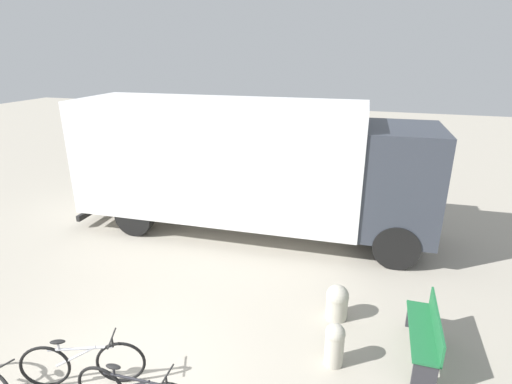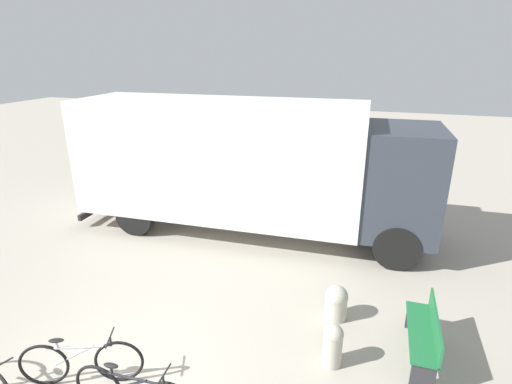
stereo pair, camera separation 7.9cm
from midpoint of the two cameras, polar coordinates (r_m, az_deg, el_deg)
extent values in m
cube|color=white|center=(10.64, -5.03, 4.91)|extent=(7.54, 2.68, 2.97)
cube|color=#333842|center=(10.10, 20.17, 1.60)|extent=(1.79, 2.37, 2.52)
cube|color=black|center=(12.94, -20.68, -1.61)|extent=(0.19, 2.28, 0.16)
cylinder|color=black|center=(11.49, 19.13, -2.82)|extent=(1.05, 0.32, 1.04)
cylinder|color=black|center=(9.59, 19.65, -7.45)|extent=(1.05, 0.32, 1.04)
cylinder|color=black|center=(12.80, -11.83, 0.18)|extent=(1.05, 0.32, 1.04)
cylinder|color=black|center=(11.13, -16.66, -3.29)|extent=(1.05, 0.32, 1.04)
cube|color=#1E6638|center=(7.21, 22.84, -17.92)|extent=(0.41, 1.56, 0.03)
cube|color=#1E6638|center=(7.14, 24.55, -16.90)|extent=(0.04, 1.56, 0.38)
cube|color=#2D2D33|center=(6.81, 23.01, -23.33)|extent=(0.34, 0.05, 0.48)
cube|color=#2D2D33|center=(7.95, 22.19, -16.26)|extent=(0.34, 0.05, 0.48)
torus|color=black|center=(7.07, -27.72, -21.04)|extent=(0.69, 0.31, 0.72)
torus|color=black|center=(6.72, -18.61, -21.95)|extent=(0.69, 0.31, 0.72)
cylinder|color=silver|center=(6.69, -23.65, -19.67)|extent=(0.87, 0.37, 0.04)
cylinder|color=silver|center=(6.80, -24.17, -20.50)|extent=(0.58, 0.26, 0.34)
cylinder|color=silver|center=(6.76, -26.22, -19.02)|extent=(0.03, 0.03, 0.12)
ellipsoid|color=black|center=(6.72, -26.33, -18.48)|extent=(0.24, 0.17, 0.05)
cylinder|color=black|center=(6.51, -19.71, -19.47)|extent=(0.03, 0.03, 0.15)
cylinder|color=black|center=(6.46, -19.79, -18.94)|extent=(0.19, 0.42, 0.02)
cylinder|color=black|center=(5.99, -16.89, -24.12)|extent=(0.92, 0.08, 0.04)
cylinder|color=black|center=(6.09, -19.55, -22.88)|extent=(0.03, 0.03, 0.12)
ellipsoid|color=black|center=(6.03, -19.64, -22.32)|extent=(0.22, 0.10, 0.05)
cylinder|color=black|center=(5.75, -12.67, -24.83)|extent=(0.03, 0.03, 0.15)
cylinder|color=black|center=(5.70, -12.73, -24.28)|extent=(0.05, 0.44, 0.02)
cylinder|color=#B2AD9E|center=(6.83, 11.20, -21.15)|extent=(0.30, 0.30, 0.58)
sphere|color=#B2AD9E|center=(6.65, 11.38, -19.26)|extent=(0.32, 0.32, 0.32)
cylinder|color=#B2AD9E|center=(7.81, 11.64, -15.81)|extent=(0.40, 0.40, 0.46)
sphere|color=#B2AD9E|center=(7.68, 11.76, -14.41)|extent=(0.42, 0.42, 0.42)
camera|label=1|loc=(0.04, -89.73, 0.10)|focal=28.00mm
camera|label=2|loc=(0.04, 90.27, -0.10)|focal=28.00mm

